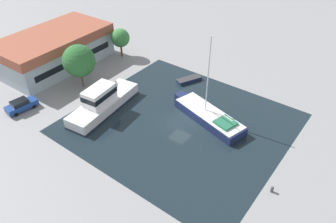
% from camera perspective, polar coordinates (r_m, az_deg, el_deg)
% --- Properties ---
extents(ground_plane, '(440.00, 440.00, 0.00)m').
position_cam_1_polar(ground_plane, '(44.96, 2.12, -1.98)').
color(ground_plane, gray).
extents(water_canal, '(25.63, 27.74, 0.01)m').
position_cam_1_polar(water_canal, '(44.96, 2.12, -1.97)').
color(water_canal, black).
rests_on(water_canal, ground).
extents(warehouse_building, '(19.43, 10.93, 5.80)m').
position_cam_1_polar(warehouse_building, '(60.84, -19.16, 10.18)').
color(warehouse_building, '#99A8B2').
rests_on(warehouse_building, ground).
extents(quay_tree_near_building, '(5.00, 5.00, 7.08)m').
position_cam_1_polar(quay_tree_near_building, '(52.08, -15.25, 8.50)').
color(quay_tree_near_building, brown).
rests_on(quay_tree_near_building, ground).
extents(quay_tree_by_water, '(3.35, 3.35, 5.28)m').
position_cam_1_polar(quay_tree_by_water, '(60.91, -8.30, 12.56)').
color(quay_tree_by_water, brown).
rests_on(quay_tree_by_water, ground).
extents(parked_car, '(4.55, 2.29, 1.67)m').
position_cam_1_polar(parked_car, '(51.35, -24.20, 1.04)').
color(parked_car, navy).
rests_on(parked_car, ground).
extents(sailboat_moored, '(6.11, 12.38, 12.18)m').
position_cam_1_polar(sailboat_moored, '(45.39, 7.01, -0.70)').
color(sailboat_moored, '#19234C').
rests_on(sailboat_moored, water_canal).
extents(motor_cruiser, '(12.68, 5.08, 3.96)m').
position_cam_1_polar(motor_cruiser, '(47.41, -11.36, 1.66)').
color(motor_cruiser, silver).
rests_on(motor_cruiser, water_canal).
extents(small_dinghy, '(4.42, 3.09, 0.57)m').
position_cam_1_polar(small_dinghy, '(53.93, 3.68, 5.58)').
color(small_dinghy, '#19234C').
rests_on(small_dinghy, water_canal).
extents(mooring_bollard, '(0.36, 0.36, 0.78)m').
position_cam_1_polar(mooring_bollard, '(37.75, 17.67, -12.74)').
color(mooring_bollard, '#47474C').
rests_on(mooring_bollard, ground).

